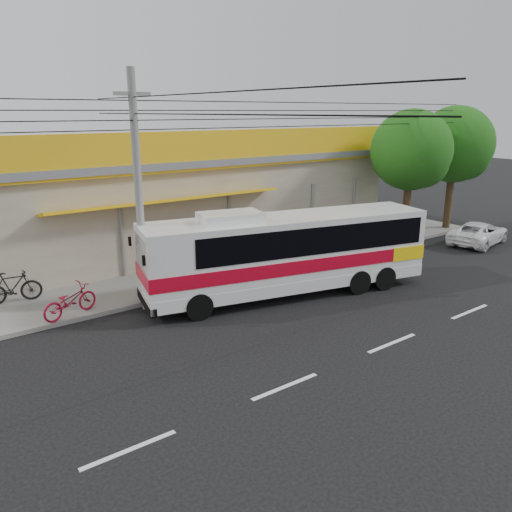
{
  "coord_description": "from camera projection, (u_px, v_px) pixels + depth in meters",
  "views": [
    {
      "loc": [
        -10.95,
        -10.77,
        6.46
      ],
      "look_at": [
        -1.59,
        2.0,
        1.85
      ],
      "focal_mm": 35.0,
      "sensor_mm": 36.0,
      "label": 1
    }
  ],
  "objects": [
    {
      "name": "motorbike_red",
      "position": [
        70.0,
        301.0,
        15.86
      ],
      "size": [
        2.03,
        1.25,
        1.0
      ],
      "primitive_type": "imported",
      "rotation": [
        0.0,
        0.0,
        1.9
      ],
      "color": "maroon",
      "rests_on": "sidewalk"
    },
    {
      "name": "ground",
      "position": [
        331.0,
        316.0,
        16.36
      ],
      "size": [
        120.0,
        120.0,
        0.0
      ],
      "primitive_type": "plane",
      "color": "black",
      "rests_on": "ground"
    },
    {
      "name": "motorbike_dark",
      "position": [
        13.0,
        287.0,
        16.95
      ],
      "size": [
        1.9,
        0.77,
        1.11
      ],
      "primitive_type": "imported",
      "rotation": [
        0.0,
        0.0,
        1.43
      ],
      "color": "black",
      "rests_on": "sidewalk"
    },
    {
      "name": "sidewalk",
      "position": [
        230.0,
        269.0,
        20.98
      ],
      "size": [
        30.0,
        3.2,
        0.15
      ],
      "primitive_type": "cube",
      "color": "slate",
      "rests_on": "ground"
    },
    {
      "name": "white_car",
      "position": [
        479.0,
        233.0,
        25.09
      ],
      "size": [
        4.31,
        2.54,
        1.13
      ],
      "primitive_type": "imported",
      "rotation": [
        0.0,
        0.0,
        1.75
      ],
      "color": "white",
      "rests_on": "ground"
    },
    {
      "name": "coach_bus",
      "position": [
        292.0,
        248.0,
        17.89
      ],
      "size": [
        10.68,
        4.53,
        3.22
      ],
      "rotation": [
        0.0,
        0.0,
        -0.23
      ],
      "color": "silver",
      "rests_on": "ground"
    },
    {
      "name": "lane_markings",
      "position": [
        392.0,
        343.0,
        14.42
      ],
      "size": [
        50.0,
        0.12,
        0.01
      ],
      "primitive_type": null,
      "color": "silver",
      "rests_on": "ground"
    },
    {
      "name": "tree_far",
      "position": [
        457.0,
        147.0,
        26.97
      ],
      "size": [
        4.09,
        4.09,
        6.78
      ],
      "color": "#352315",
      "rests_on": "ground"
    },
    {
      "name": "storefront_building",
      "position": [
        168.0,
        199.0,
        24.65
      ],
      "size": [
        22.6,
        9.2,
        5.7
      ],
      "color": "gray",
      "rests_on": "ground"
    },
    {
      "name": "utility_pole",
      "position": [
        133.0,
        114.0,
        15.21
      ],
      "size": [
        34.0,
        14.0,
        7.74
      ],
      "color": "slate",
      "rests_on": "ground"
    },
    {
      "name": "tree_near",
      "position": [
        414.0,
        153.0,
        24.72
      ],
      "size": [
        3.98,
        3.98,
        6.6
      ],
      "color": "#352315",
      "rests_on": "ground"
    }
  ]
}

